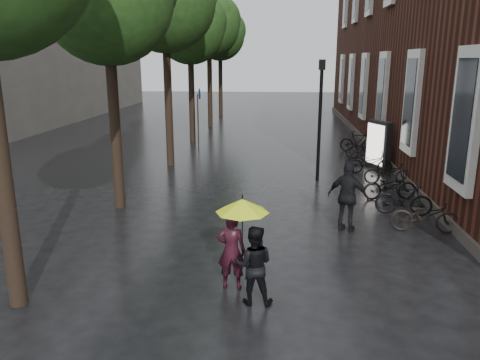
# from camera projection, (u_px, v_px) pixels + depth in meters

# --- Properties ---
(ground) EXTENTS (120.00, 120.00, 0.00)m
(ground) POSITION_uv_depth(u_px,v_px,m) (223.00, 346.00, 7.51)
(ground) COLOR black
(brick_building) EXTENTS (10.20, 33.20, 12.00)m
(brick_building) POSITION_uv_depth(u_px,v_px,m) (472.00, 28.00, 23.89)
(brick_building) COLOR #38160F
(brick_building) RESTS_ON ground
(street_trees) EXTENTS (4.33, 34.03, 8.91)m
(street_trees) POSITION_uv_depth(u_px,v_px,m) (178.00, 17.00, 21.60)
(street_trees) COLOR black
(street_trees) RESTS_ON ground
(person_burgundy) EXTENTS (0.60, 0.42, 1.58)m
(person_burgundy) POSITION_uv_depth(u_px,v_px,m) (231.00, 251.00, 9.25)
(person_burgundy) COLOR black
(person_burgundy) RESTS_ON ground
(person_black) EXTENTS (0.76, 0.60, 1.53)m
(person_black) POSITION_uv_depth(u_px,v_px,m) (254.00, 265.00, 8.68)
(person_black) COLOR black
(person_black) RESTS_ON ground
(lime_umbrella) EXTENTS (1.02, 1.02, 1.51)m
(lime_umbrella) POSITION_uv_depth(u_px,v_px,m) (242.00, 206.00, 8.75)
(lime_umbrella) COLOR black
(lime_umbrella) RESTS_ON ground
(pedestrian_walking) EXTENTS (1.20, 0.90, 1.89)m
(pedestrian_walking) POSITION_uv_depth(u_px,v_px,m) (348.00, 197.00, 12.34)
(pedestrian_walking) COLOR black
(pedestrian_walking) RESTS_ON ground
(parked_bicycles) EXTENTS (2.13, 11.90, 1.03)m
(parked_bicycles) POSITION_uv_depth(u_px,v_px,m) (379.00, 168.00, 17.74)
(parked_bicycles) COLOR black
(parked_bicycles) RESTS_ON ground
(ad_lightbox) EXTENTS (0.31, 1.34, 2.02)m
(ad_lightbox) POSITION_uv_depth(u_px,v_px,m) (379.00, 145.00, 19.32)
(ad_lightbox) COLOR black
(ad_lightbox) RESTS_ON ground
(lamp_post) EXTENTS (0.23, 0.23, 4.46)m
(lamp_post) POSITION_uv_depth(u_px,v_px,m) (320.00, 109.00, 17.08)
(lamp_post) COLOR black
(lamp_post) RESTS_ON ground
(cycle_sign) EXTENTS (0.16, 0.55, 3.02)m
(cycle_sign) POSITION_uv_depth(u_px,v_px,m) (199.00, 109.00, 24.02)
(cycle_sign) COLOR #262628
(cycle_sign) RESTS_ON ground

